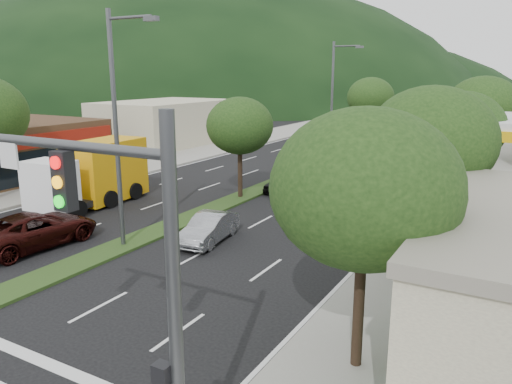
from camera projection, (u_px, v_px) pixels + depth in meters
The scene contains 26 objects.
sidewalk_right at pixel (474, 197), 30.52m from camera, with size 5.00×90.00×0.15m, color gray.
sidewalk_left at pixel (153, 162), 42.71m from camera, with size 6.00×90.00×0.15m, color gray.
median at pixel (306, 170), 39.04m from camera, with size 1.60×56.00×0.12m, color #233C16.
traffic_signal at pixel (100, 243), 8.64m from camera, with size 6.12×0.40×7.00m.
shop_left at pixel (3, 150), 36.41m from camera, with size 10.15×12.00×4.00m.
bldg_left_far at pixel (165, 123), 52.68m from camera, with size 9.00×14.00×4.60m, color beige.
hill_far at pixel (170, 98), 146.72m from camera, with size 176.00×132.00×82.00m, color black.
tree_r_a at pixel (365, 189), 11.87m from camera, with size 4.60×4.60×6.63m.
tree_r_b at pixel (431, 141), 18.59m from camera, with size 4.80×4.80×6.94m.
tree_r_c at pixel (461, 128), 25.43m from camera, with size 4.40×4.40×6.48m.
tree_r_d at pixel (483, 108), 33.79m from camera, with size 5.00×5.00×7.17m.
tree_r_e at pixel (495, 104), 42.33m from camera, with size 4.60×4.60×6.71m.
tree_med_near at pixel (240, 126), 29.55m from camera, with size 4.00×4.00×6.02m.
tree_med_far at pixel (370, 97), 51.42m from camera, with size 4.80×4.80×6.94m.
streetlight_near at pixel (119, 120), 20.72m from camera, with size 2.60×0.25×10.00m.
streetlight_mid at pixel (334, 96), 41.88m from camera, with size 2.60×0.25×10.00m.
sedan_silver at pixel (209, 228), 22.60m from camera, with size 1.36×3.90×1.29m, color #94969B.
suv_maroon at pixel (35, 230), 21.97m from camera, with size 2.56×5.56×1.55m, color black.
car_queue_a at pixel (284, 182), 32.22m from camera, with size 1.48×3.69×1.26m, color black.
car_queue_b at pixel (328, 208), 25.58m from camera, with size 2.02×4.97×1.44m, color #48484D.
car_queue_c at pixel (314, 168), 36.44m from camera, with size 1.45×4.15×1.37m, color #500D0D.
car_queue_d at pixel (376, 161), 39.15m from camera, with size 2.33×5.06×1.41m, color black.
car_queue_e at pixel (367, 152), 44.52m from camera, with size 1.45×3.60×1.23m, color #4B4C50.
box_truck at pixel (95, 175), 28.84m from camera, with size 3.31×7.56×3.64m.
motorhome at pixel (388, 149), 38.57m from camera, with size 2.84×8.43×3.21m.
a_frame_sign at pixel (414, 338), 13.06m from camera, with size 0.82×0.87×1.36m.
Camera 1 is at (15.42, -7.34, 7.53)m, focal length 35.00 mm.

